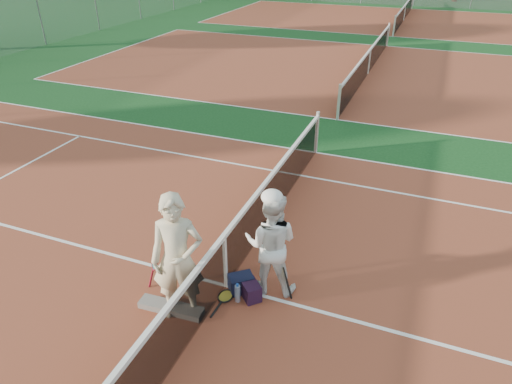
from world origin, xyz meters
TOP-DOWN VIEW (x-y plane):
  - ground at (0.00, 0.00)m, footprint 130.00×130.00m
  - court_main at (0.00, 0.00)m, footprint 23.77×10.97m
  - court_far_a at (0.00, 13.50)m, footprint 23.77×10.97m
  - court_far_b at (0.00, 27.00)m, footprint 23.77×10.97m
  - net_main at (0.00, 0.00)m, footprint 0.10×10.98m
  - net_far_a at (0.00, 13.50)m, footprint 0.10×10.98m
  - net_far_b at (0.00, 27.00)m, footprint 0.10×10.98m
  - player_a at (-0.35, -0.77)m, footprint 0.87×0.73m
  - player_b at (0.67, 0.25)m, footprint 0.92×0.77m
  - racket_red at (-1.05, -0.37)m, footprint 0.34×0.33m
  - racket_black_held at (0.97, 0.07)m, footprint 0.28×0.32m
  - racket_spare at (0.11, -0.26)m, footprint 0.30×0.62m
  - sports_bag_navy at (0.27, -0.00)m, footprint 0.45×0.43m
  - sports_bag_purple at (0.47, -0.10)m, footprint 0.41×0.41m
  - net_cover_canvas at (-0.54, -0.80)m, footprint 1.02×0.30m
  - water_bottle at (0.31, -0.24)m, footprint 0.09×0.09m

SIDE VIEW (x-z plane):
  - ground at x=0.00m, z-range 0.00..0.00m
  - court_main at x=0.00m, z-range 0.00..0.01m
  - court_far_a at x=0.00m, z-range 0.00..0.01m
  - court_far_b at x=0.00m, z-range 0.00..0.01m
  - racket_spare at x=0.11m, z-range 0.00..0.07m
  - net_cover_canvas at x=-0.54m, z-range 0.00..0.11m
  - sports_bag_purple at x=0.47m, z-range 0.00..0.28m
  - sports_bag_navy at x=0.27m, z-range 0.00..0.29m
  - water_bottle at x=0.31m, z-range 0.00..0.30m
  - racket_red at x=-1.05m, z-range 0.00..0.58m
  - racket_black_held at x=0.97m, z-range 0.00..0.59m
  - net_main at x=0.00m, z-range 0.00..1.02m
  - net_far_a at x=0.00m, z-range 0.00..1.02m
  - net_far_b at x=0.00m, z-range 0.00..1.02m
  - player_b at x=0.67m, z-range 0.00..1.72m
  - player_a at x=-0.35m, z-range 0.00..2.02m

